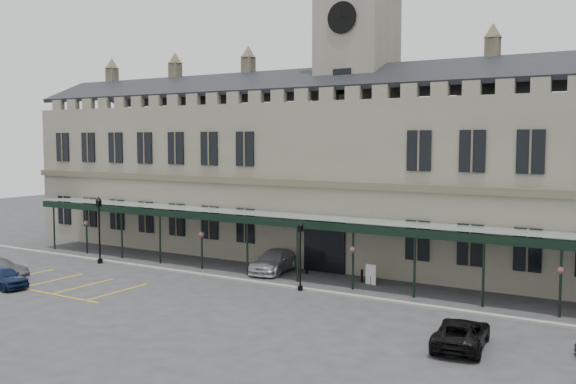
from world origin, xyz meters
The scene contains 17 objects.
ground centered at (0.00, 0.00, 0.00)m, with size 140.00×140.00×0.00m, color #2F2F32.
station_building centered at (0.00, 15.91, 6.47)m, with size 60.00×10.36×17.30m.
clock_tower centered at (0.00, 16.00, 13.11)m, with size 5.60×5.60×24.80m.
canopy centered at (0.00, 7.46, 2.40)m, with size 50.00×4.10×4.30m.
kerb centered at (0.00, 5.50, 0.06)m, with size 60.00×0.40×0.12m, color gray.
parking_markings centered at (-14.00, -1.50, 0.00)m, with size 16.00×6.00×0.01m, color gold, non-canonical shape.
tree_behind_left centered at (-22.00, 25.00, 12.81)m, with size 6.00×6.00×16.00m.
tree_behind_mid centered at (8.00, 25.00, 12.81)m, with size 6.00×6.00×16.00m.
lamp_post_left centered at (-15.91, 4.86, 3.00)m, with size 0.48×0.48×5.06m.
lamp_post_mid centered at (1.35, 5.24, 2.58)m, with size 0.41×0.41×4.34m.
traffic_cone centered at (12.05, 1.96, 0.31)m, with size 0.40×0.40×0.64m.
sign_board centered at (4.40, 9.01, 0.63)m, with size 0.75×0.17×1.29m.
bollard_left centered at (-0.74, 9.73, 0.43)m, with size 0.15×0.15×0.87m, color black.
bollard_right centered at (3.66, 9.27, 0.43)m, with size 0.15×0.15×0.85m, color black.
car_left_a centered at (-15.00, -3.87, 0.68)m, with size 1.60×3.98×1.36m, color #0D1939.
car_taxi centered at (-3.04, 9.14, 0.76)m, with size 2.14×5.26×1.53m, color #A5A8AD.
car_van centered at (13.00, -0.33, 0.64)m, with size 2.14×4.63×1.29m, color black.
Camera 1 is at (21.04, -28.42, 9.35)m, focal length 40.00 mm.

